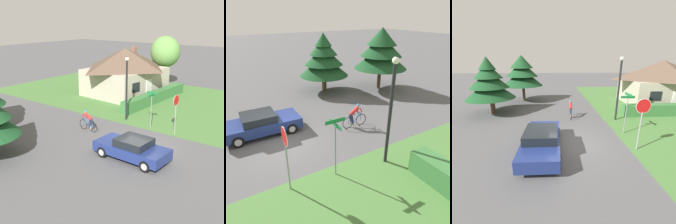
% 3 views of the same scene
% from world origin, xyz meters
% --- Properties ---
extents(ground_plane, '(140.00, 140.00, 0.00)m').
position_xyz_m(ground_plane, '(0.00, 0.00, 0.00)').
color(ground_plane, '#515154').
extents(grass_verge_right, '(16.00, 36.00, 0.01)m').
position_xyz_m(grass_verge_right, '(11.20, 4.00, 0.01)').
color(grass_verge_right, '#477538').
rests_on(grass_verge_right, ground).
extents(cottage_house, '(8.57, 7.18, 4.83)m').
position_xyz_m(cottage_house, '(11.17, 8.92, 2.51)').
color(cottage_house, '#B2A893').
rests_on(cottage_house, ground).
extents(hedge_row, '(10.25, 0.90, 1.02)m').
position_xyz_m(hedge_row, '(10.32, 4.66, 0.51)').
color(hedge_row, '#387038').
rests_on(hedge_row, ground).
extents(sedan_left_lane, '(1.96, 4.36, 1.32)m').
position_xyz_m(sedan_left_lane, '(-1.55, -0.70, 0.66)').
color(sedan_left_lane, navy).
rests_on(sedan_left_lane, ground).
extents(cyclist, '(0.44, 1.71, 1.50)m').
position_xyz_m(cyclist, '(0.46, 4.48, 0.71)').
color(cyclist, black).
rests_on(cyclist, ground).
extents(stop_sign, '(0.76, 0.07, 2.85)m').
position_xyz_m(stop_sign, '(3.58, -0.80, 2.03)').
color(stop_sign, gray).
rests_on(stop_sign, ground).
extents(street_lamp, '(0.30, 0.30, 5.05)m').
position_xyz_m(street_lamp, '(4.17, 3.75, 2.90)').
color(street_lamp, black).
rests_on(street_lamp, ground).
extents(street_name_sign, '(0.90, 0.90, 2.72)m').
position_xyz_m(street_name_sign, '(3.75, 1.23, 1.88)').
color(street_name_sign, gray).
rests_on(street_name_sign, ground).
extents(deciduous_tree_right, '(3.39, 3.39, 5.83)m').
position_xyz_m(deciduous_tree_right, '(16.94, 7.40, 4.04)').
color(deciduous_tree_right, '#4C3823').
rests_on(deciduous_tree_right, ground).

